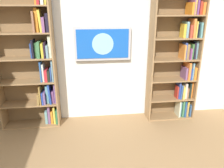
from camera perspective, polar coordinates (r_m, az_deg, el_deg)
The scene contains 4 objects.
wall_back at distance 3.39m, azimuth -2.90°, elevation 12.62°, with size 4.52×0.06×2.70m, color silver.
bookshelf_left at distance 3.59m, azimuth 17.14°, elevation 6.02°, with size 0.76×0.28×1.98m.
bookshelf_right at distance 3.36m, azimuth -20.12°, elevation 6.34°, with size 0.85×0.28×2.14m.
wall_mounted_tv at distance 3.33m, azimuth -2.47°, elevation 10.51°, with size 0.85×0.07×0.50m.
Camera 1 is at (0.24, 1.13, 1.77)m, focal length 34.91 mm.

